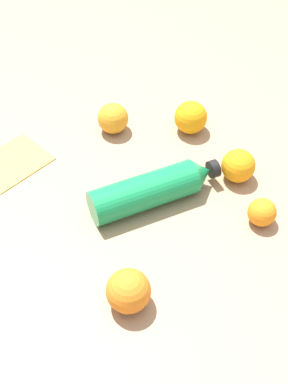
# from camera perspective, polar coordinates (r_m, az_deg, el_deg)

# --- Properties ---
(ground_plane) EXTENTS (2.40, 2.40, 0.00)m
(ground_plane) POSITION_cam_1_polar(r_m,az_deg,el_deg) (1.14, -0.07, 0.29)
(ground_plane) COLOR #9E7F60
(water_bottle) EXTENTS (0.30, 0.15, 0.08)m
(water_bottle) POSITION_cam_1_polar(r_m,az_deg,el_deg) (1.08, 1.14, 0.38)
(water_bottle) COLOR #198C4C
(water_bottle) RESTS_ON ground_plane
(orange_0) EXTENTS (0.06, 0.06, 0.06)m
(orange_0) POSITION_cam_1_polar(r_m,az_deg,el_deg) (1.08, 13.12, -2.23)
(orange_0) COLOR orange
(orange_0) RESTS_ON ground_plane
(orange_1) EXTENTS (0.08, 0.08, 0.08)m
(orange_1) POSITION_cam_1_polar(r_m,az_deg,el_deg) (1.26, 5.27, 8.35)
(orange_1) COLOR orange
(orange_1) RESTS_ON ground_plane
(orange_2) EXTENTS (0.08, 0.08, 0.08)m
(orange_2) POSITION_cam_1_polar(r_m,az_deg,el_deg) (1.26, -3.50, 8.26)
(orange_2) COLOR orange
(orange_2) RESTS_ON ground_plane
(orange_3) EXTENTS (0.08, 0.08, 0.08)m
(orange_3) POSITION_cam_1_polar(r_m,az_deg,el_deg) (1.15, 10.55, 2.92)
(orange_3) COLOR orange
(orange_3) RESTS_ON ground_plane
(orange_4) EXTENTS (0.08, 0.08, 0.08)m
(orange_4) POSITION_cam_1_polar(r_m,az_deg,el_deg) (0.93, -1.77, -11.05)
(orange_4) COLOR orange
(orange_4) RESTS_ON ground_plane
(folded_napkin) EXTENTS (0.17, 0.14, 0.01)m
(folded_napkin) POSITION_cam_1_polar(r_m,az_deg,el_deg) (1.23, -14.60, 3.27)
(folded_napkin) COLOR #E5B24C
(folded_napkin) RESTS_ON ground_plane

